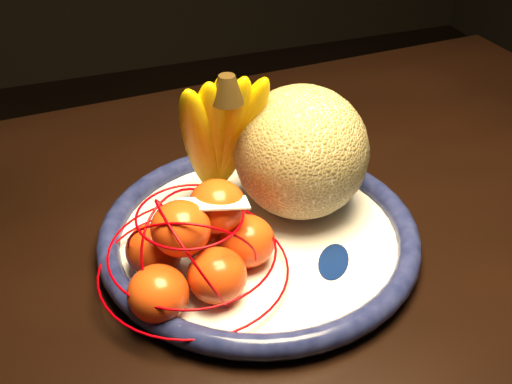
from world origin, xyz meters
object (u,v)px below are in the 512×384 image
object	(u,v)px
cantaloupe	(301,152)
fruit_bowl	(259,235)
dining_table	(184,338)
mandarin_bag	(197,247)
banana_bunch	(219,132)

from	to	relation	value
cantaloupe	fruit_bowl	bearing A→B (deg)	-151.27
dining_table	mandarin_bag	distance (m)	0.14
dining_table	banana_bunch	xyz separation A→B (m)	(0.08, 0.11, 0.20)
dining_table	fruit_bowl	bearing A→B (deg)	15.74
cantaloupe	banana_bunch	size ratio (longest dim) A/B	0.77
dining_table	banana_bunch	distance (m)	0.24
mandarin_bag	dining_table	bearing A→B (deg)	169.17
fruit_bowl	cantaloupe	world-z (taller)	cantaloupe
banana_bunch	mandarin_bag	size ratio (longest dim) A/B	0.82
cantaloupe	mandarin_bag	size ratio (longest dim) A/B	0.63
banana_bunch	mandarin_bag	xyz separation A→B (m)	(-0.06, -0.11, -0.06)
mandarin_bag	cantaloupe	bearing A→B (deg)	27.20
dining_table	cantaloupe	size ratio (longest dim) A/B	10.14
fruit_bowl	mandarin_bag	world-z (taller)	mandarin_bag
fruit_bowl	cantaloupe	xyz separation A→B (m)	(0.07, 0.04, 0.08)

